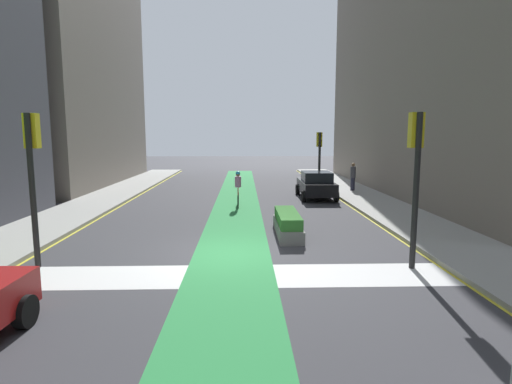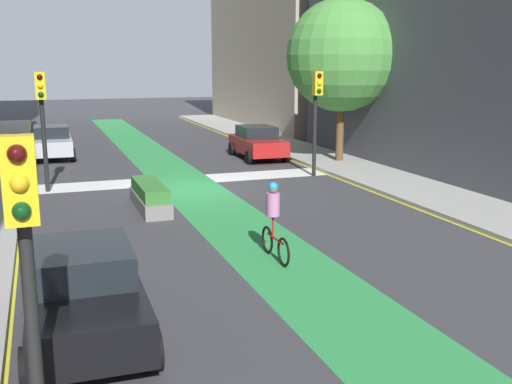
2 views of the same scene
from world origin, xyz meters
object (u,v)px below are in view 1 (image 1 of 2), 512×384
object	(u,v)px
traffic_signal_far_right	(319,150)
median_planter	(288,224)
pedestrian_sidewalk_right_a	(353,176)
cyclist_in_lane	(238,188)
traffic_signal_near_right	(416,160)
car_black_right_far	(316,185)
traffic_signal_near_left	(32,160)

from	to	relation	value
traffic_signal_far_right	median_planter	distance (m)	12.85
pedestrian_sidewalk_right_a	median_planter	distance (m)	12.39
cyclist_in_lane	traffic_signal_far_right	bearing A→B (deg)	49.35
cyclist_in_lane	median_planter	size ratio (longest dim) A/B	0.57
traffic_signal_near_right	cyclist_in_lane	distance (m)	11.21
car_black_right_far	cyclist_in_lane	xyz separation A→B (m)	(-4.54, -2.87, 0.17)
traffic_signal_near_right	cyclist_in_lane	bearing A→B (deg)	116.81
traffic_signal_near_right	car_black_right_far	bearing A→B (deg)	91.96
traffic_signal_far_right	cyclist_in_lane	size ratio (longest dim) A/B	2.08
traffic_signal_near_right	traffic_signal_far_right	distance (m)	16.02
traffic_signal_near_left	car_black_right_far	xyz separation A→B (m)	(10.02, 12.33, -2.19)
traffic_signal_near_left	median_planter	size ratio (longest dim) A/B	1.31
car_black_right_far	pedestrian_sidewalk_right_a	xyz separation A→B (m)	(2.77, 2.26, 0.26)
traffic_signal_near_right	traffic_signal_near_left	size ratio (longest dim) A/B	1.00
cyclist_in_lane	median_planter	xyz separation A→B (m)	(1.92, -6.01, -0.57)
median_planter	traffic_signal_near_left	bearing A→B (deg)	-155.06
car_black_right_far	traffic_signal_near_right	bearing A→B (deg)	-88.04
car_black_right_far	cyclist_in_lane	bearing A→B (deg)	-147.66
traffic_signal_near_right	pedestrian_sidewalk_right_a	xyz separation A→B (m)	(2.34, 14.97, -1.94)
traffic_signal_far_right	car_black_right_far	distance (m)	3.89
traffic_signal_near_left	car_black_right_far	world-z (taller)	traffic_signal_near_left
pedestrian_sidewalk_right_a	median_planter	world-z (taller)	pedestrian_sidewalk_right_a
cyclist_in_lane	pedestrian_sidewalk_right_a	xyz separation A→B (m)	(7.31, 5.13, 0.09)
traffic_signal_near_right	median_planter	xyz separation A→B (m)	(-3.05, 3.83, -2.60)
traffic_signal_near_left	pedestrian_sidewalk_right_a	bearing A→B (deg)	48.73
traffic_signal_far_right	pedestrian_sidewalk_right_a	size ratio (longest dim) A/B	2.18
traffic_signal_near_left	pedestrian_sidewalk_right_a	size ratio (longest dim) A/B	2.41
traffic_signal_near_right	car_black_right_far	world-z (taller)	traffic_signal_near_right
traffic_signal_far_right	cyclist_in_lane	world-z (taller)	traffic_signal_far_right
traffic_signal_far_right	median_planter	world-z (taller)	traffic_signal_far_right
traffic_signal_far_right	median_planter	bearing A→B (deg)	-105.49
traffic_signal_near_right	cyclist_in_lane	world-z (taller)	traffic_signal_near_right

